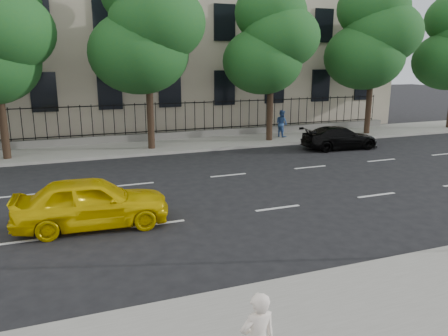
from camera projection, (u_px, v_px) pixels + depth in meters
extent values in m
plane|color=black|center=(319.00, 236.00, 12.13)|extent=(120.00, 120.00, 0.00)
cube|color=gray|center=(433.00, 308.00, 8.48)|extent=(60.00, 4.00, 0.15)
cube|color=gray|center=(184.00, 144.00, 24.82)|extent=(60.00, 4.00, 0.15)
cube|color=slate|center=(176.00, 135.00, 26.30)|extent=(30.00, 0.50, 0.40)
cube|color=black|center=(176.00, 130.00, 26.22)|extent=(28.80, 0.05, 0.05)
cube|color=black|center=(175.00, 103.00, 25.84)|extent=(28.80, 0.05, 0.05)
cylinder|color=#382619|center=(4.00, 128.00, 20.63)|extent=(0.36, 0.36, 2.97)
ellipsoid|color=#1C5624|center=(4.00, 31.00, 19.56)|extent=(4.50, 4.50, 3.70)
cylinder|color=#382619|center=(150.00, 117.00, 22.99)|extent=(0.36, 0.36, 3.32)
ellipsoid|color=#1C5624|center=(139.00, 53.00, 22.33)|extent=(5.13, 5.13, 4.21)
ellipsoid|color=#1C5624|center=(157.00, 22.00, 21.82)|extent=(4.86, 4.86, 4.00)
cylinder|color=#382619|center=(270.00, 114.00, 25.42)|extent=(0.36, 0.36, 3.08)
ellipsoid|color=#1C5624|center=(262.00, 61.00, 24.83)|extent=(4.56, 4.56, 3.74)
ellipsoid|color=#1C5624|center=(281.00, 37.00, 24.37)|extent=(4.32, 4.32, 3.55)
ellipsoid|color=#1C5624|center=(271.00, 13.00, 24.46)|extent=(4.08, 4.08, 3.36)
cylinder|color=#382619|center=(368.00, 108.00, 27.80)|extent=(0.36, 0.36, 3.22)
ellipsoid|color=#1C5624|center=(364.00, 57.00, 27.17)|extent=(4.94, 4.94, 4.06)
ellipsoid|color=#1C5624|center=(383.00, 33.00, 26.68)|extent=(4.68, 4.68, 3.85)
ellipsoid|color=#1C5624|center=(373.00, 9.00, 26.74)|extent=(4.42, 4.42, 3.64)
imported|color=#E2BF05|center=(92.00, 202.00, 12.65)|extent=(4.50, 2.05, 1.50)
imported|color=black|center=(340.00, 138.00, 23.84)|extent=(4.36, 2.03, 1.23)
imported|color=#325695|center=(282.00, 123.00, 26.67)|extent=(0.81, 0.93, 1.63)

